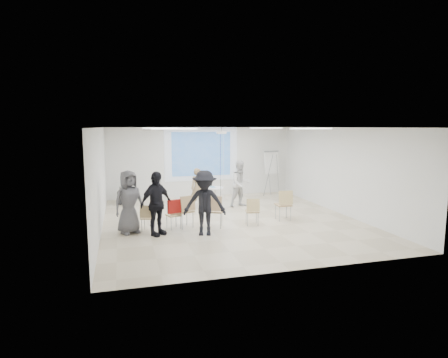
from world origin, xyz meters
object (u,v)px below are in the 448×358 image
object	(u,v)px
laptop	(184,210)
audience_left	(156,199)
pedestal_table	(215,196)
chair_far_left	(147,216)
player_left	(198,185)
audience_outer	(129,198)
chair_left_mid	(175,213)
player_right	(241,181)
audience_mid	(205,199)
chair_center	(215,209)
flipchart_easel	(272,163)
chair_right_inner	(253,209)
chair_left_inner	(186,209)
chair_right_far	(284,203)
av_cart	(124,196)

from	to	relation	value
laptop	audience_left	bearing A→B (deg)	15.54
pedestal_table	laptop	size ratio (longest dim) A/B	2.12
chair_far_left	audience_left	world-z (taller)	audience_left
player_left	audience_outer	xyz separation A→B (m)	(-2.56, -2.78, 0.16)
chair_left_mid	laptop	distance (m)	0.35
player_right	audience_mid	world-z (taller)	audience_mid
chair_far_left	audience_outer	bearing A→B (deg)	-161.41
chair_center	flipchart_easel	size ratio (longest dim) A/B	0.50
chair_right_inner	audience_outer	world-z (taller)	audience_outer
laptop	flipchart_easel	bearing A→B (deg)	-157.55
audience_left	player_right	bearing A→B (deg)	4.97
chair_left_inner	chair_left_mid	bearing A→B (deg)	166.05
chair_right_far	laptop	world-z (taller)	chair_right_far
chair_center	audience_outer	xyz separation A→B (m)	(-2.49, 0.11, 0.43)
chair_left_mid	laptop	size ratio (longest dim) A/B	2.23
pedestal_table	chair_right_inner	xyz separation A→B (m)	(0.45, -2.92, 0.08)
audience_outer	chair_center	bearing A→B (deg)	-27.03
player_left	audience_outer	distance (m)	3.79
pedestal_table	chair_far_left	size ratio (longest dim) A/B	0.97
chair_center	chair_right_inner	xyz separation A→B (m)	(1.19, -0.05, -0.08)
chair_far_left	player_left	bearing A→B (deg)	71.63
flipchart_easel	chair_right_inner	bearing A→B (deg)	-131.44
player_left	laptop	xyz separation A→B (m)	(-0.95, -2.57, -0.31)
chair_left_inner	audience_left	world-z (taller)	audience_left
chair_far_left	audience_left	distance (m)	0.75
av_cart	player_right	bearing A→B (deg)	-28.62
audience_outer	chair_left_mid	bearing A→B (deg)	-21.42
player_right	chair_left_mid	distance (m)	3.87
chair_far_left	chair_center	world-z (taller)	chair_center
audience_mid	flipchart_easel	xyz separation A→B (m)	(4.16, 5.19, 0.42)
chair_far_left	chair_center	bearing A→B (deg)	14.94
chair_left_inner	audience_outer	size ratio (longest dim) A/B	0.49
pedestal_table	chair_left_inner	bearing A→B (deg)	-120.77
player_right	audience_outer	bearing A→B (deg)	-160.51
chair_left_inner	av_cart	xyz separation A→B (m)	(-1.76, 4.10, -0.27)
chair_right_far	chair_left_inner	bearing A→B (deg)	-175.41
chair_center	audience_mid	distance (m)	0.91
chair_right_inner	av_cart	distance (m)	5.78
chair_left_mid	audience_left	distance (m)	0.94
chair_left_mid	flipchart_easel	size ratio (longest dim) A/B	0.41
chair_far_left	chair_right_inner	distance (m)	3.17
chair_right_far	audience_left	bearing A→B (deg)	-168.22
chair_right_far	laptop	distance (m)	3.26
audience_outer	flipchart_easel	size ratio (longest dim) A/B	1.02
pedestal_table	audience_left	bearing A→B (deg)	-128.05
laptop	chair_center	bearing A→B (deg)	139.80
player_left	player_right	size ratio (longest dim) A/B	0.88
chair_right_far	chair_far_left	bearing A→B (deg)	-174.26
player_left	chair_left_inner	bearing A→B (deg)	-112.86
pedestal_table	chair_far_left	bearing A→B (deg)	-134.61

